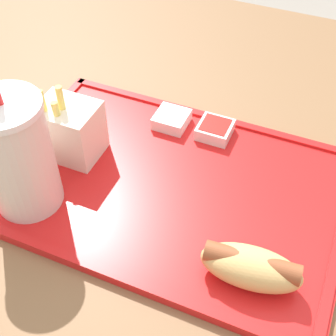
{
  "coord_description": "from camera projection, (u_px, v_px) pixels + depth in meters",
  "views": [
    {
      "loc": [
        -0.16,
        0.38,
        1.19
      ],
      "look_at": [
        0.0,
        -0.01,
        0.76
      ],
      "focal_mm": 50.0,
      "sensor_mm": 36.0,
      "label": 1
    }
  ],
  "objects": [
    {
      "name": "dining_table",
      "position": [
        168.0,
        317.0,
        0.89
      ],
      "size": [
        1.4,
        1.12,
        0.72
      ],
      "color": "brown",
      "rests_on": "ground_plane"
    },
    {
      "name": "food_tray",
      "position": [
        168.0,
        186.0,
        0.63
      ],
      "size": [
        0.46,
        0.32,
        0.01
      ],
      "color": "red",
      "rests_on": "dining_table"
    },
    {
      "name": "fries_carton",
      "position": [
        69.0,
        130.0,
        0.64
      ],
      "size": [
        0.08,
        0.06,
        0.11
      ],
      "color": "silver",
      "rests_on": "food_tray"
    },
    {
      "name": "soda_cup",
      "position": [
        17.0,
        156.0,
        0.55
      ],
      "size": [
        0.09,
        0.09,
        0.19
      ],
      "color": "silver",
      "rests_on": "food_tray"
    },
    {
      "name": "hot_dog_far",
      "position": [
        251.0,
        267.0,
        0.51
      ],
      "size": [
        0.12,
        0.06,
        0.04
      ],
      "color": "tan",
      "rests_on": "food_tray"
    },
    {
      "name": "sauce_cup_mayo",
      "position": [
        172.0,
        119.0,
        0.7
      ],
      "size": [
        0.05,
        0.05,
        0.02
      ],
      "color": "silver",
      "rests_on": "food_tray"
    },
    {
      "name": "sauce_cup_ketchup",
      "position": [
        215.0,
        129.0,
        0.68
      ],
      "size": [
        0.05,
        0.05,
        0.02
      ],
      "color": "silver",
      "rests_on": "food_tray"
    }
  ]
}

